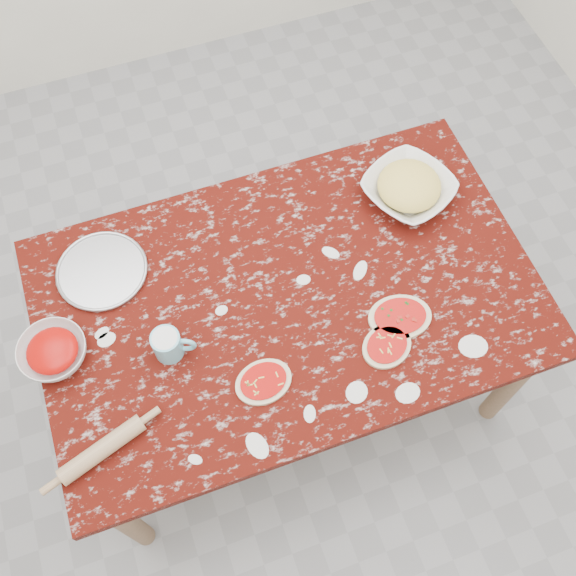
{
  "coord_description": "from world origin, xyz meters",
  "views": [
    {
      "loc": [
        -0.33,
        -0.91,
        2.66
      ],
      "look_at": [
        0.0,
        0.0,
        0.8
      ],
      "focal_mm": 41.59,
      "sensor_mm": 36.0,
      "label": 1
    }
  ],
  "objects_px": {
    "worktable": "(288,306)",
    "rolling_pin": "(102,450)",
    "pizza_tray": "(102,271)",
    "sauce_bowl": "(54,352)",
    "flour_mug": "(169,345)",
    "cheese_bowl": "(408,189)"
  },
  "relations": [
    {
      "from": "flour_mug",
      "to": "rolling_pin",
      "type": "distance_m",
      "value": 0.35
    },
    {
      "from": "worktable",
      "to": "flour_mug",
      "type": "relative_size",
      "value": 12.26
    },
    {
      "from": "sauce_bowl",
      "to": "rolling_pin",
      "type": "height_order",
      "value": "sauce_bowl"
    },
    {
      "from": "sauce_bowl",
      "to": "rolling_pin",
      "type": "distance_m",
      "value": 0.35
    },
    {
      "from": "sauce_bowl",
      "to": "flour_mug",
      "type": "bearing_deg",
      "value": -16.98
    },
    {
      "from": "pizza_tray",
      "to": "flour_mug",
      "type": "bearing_deg",
      "value": -68.0
    },
    {
      "from": "worktable",
      "to": "pizza_tray",
      "type": "xyz_separation_m",
      "value": [
        -0.54,
        0.28,
        0.09
      ]
    },
    {
      "from": "rolling_pin",
      "to": "pizza_tray",
      "type": "bearing_deg",
      "value": 78.1
    },
    {
      "from": "pizza_tray",
      "to": "flour_mug",
      "type": "xyz_separation_m",
      "value": [
        0.14,
        -0.35,
        0.05
      ]
    },
    {
      "from": "pizza_tray",
      "to": "worktable",
      "type": "bearing_deg",
      "value": -27.61
    },
    {
      "from": "pizza_tray",
      "to": "rolling_pin",
      "type": "xyz_separation_m",
      "value": [
        -0.12,
        -0.58,
        0.02
      ]
    },
    {
      "from": "cheese_bowl",
      "to": "rolling_pin",
      "type": "distance_m",
      "value": 1.3
    },
    {
      "from": "flour_mug",
      "to": "rolling_pin",
      "type": "bearing_deg",
      "value": -138.13
    },
    {
      "from": "pizza_tray",
      "to": "cheese_bowl",
      "type": "bearing_deg",
      "value": -3.04
    },
    {
      "from": "worktable",
      "to": "sauce_bowl",
      "type": "xyz_separation_m",
      "value": [
        -0.74,
        0.04,
        0.12
      ]
    },
    {
      "from": "cheese_bowl",
      "to": "flour_mug",
      "type": "bearing_deg",
      "value": -162.64
    },
    {
      "from": "sauce_bowl",
      "to": "rolling_pin",
      "type": "xyz_separation_m",
      "value": [
        0.07,
        -0.34,
        -0.01
      ]
    },
    {
      "from": "worktable",
      "to": "pizza_tray",
      "type": "bearing_deg",
      "value": 152.39
    },
    {
      "from": "worktable",
      "to": "rolling_pin",
      "type": "bearing_deg",
      "value": -156.01
    },
    {
      "from": "worktable",
      "to": "rolling_pin",
      "type": "height_order",
      "value": "rolling_pin"
    },
    {
      "from": "cheese_bowl",
      "to": "flour_mug",
      "type": "distance_m",
      "value": 0.97
    },
    {
      "from": "pizza_tray",
      "to": "rolling_pin",
      "type": "relative_size",
      "value": 1.1
    }
  ]
}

